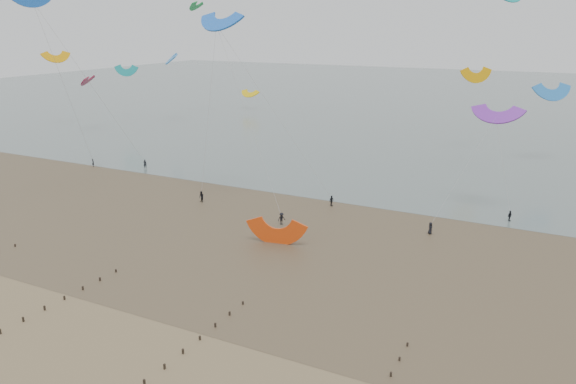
# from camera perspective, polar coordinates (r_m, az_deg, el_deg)

# --- Properties ---
(ground) EXTENTS (500.00, 500.00, 0.00)m
(ground) POSITION_cam_1_polar(r_m,az_deg,el_deg) (55.62, -14.97, -15.32)
(ground) COLOR brown
(ground) RESTS_ON ground
(sea_and_shore) EXTENTS (500.00, 665.00, 0.03)m
(sea_and_shore) POSITION_cam_1_polar(r_m,az_deg,el_deg) (83.15, -1.34, -3.65)
(sea_and_shore) COLOR #475654
(sea_and_shore) RESTS_ON ground
(kitesurfer_lead) EXTENTS (0.72, 0.68, 1.65)m
(kitesurfer_lead) POSITION_cam_1_polar(r_m,az_deg,el_deg) (125.26, -19.19, 2.83)
(kitesurfer_lead) COLOR black
(kitesurfer_lead) RESTS_ON ground
(kitesurfers) EXTENTS (107.47, 21.78, 1.88)m
(kitesurfers) POSITION_cam_1_polar(r_m,az_deg,el_deg) (87.35, 13.94, -2.51)
(kitesurfers) COLOR black
(kitesurfers) RESTS_ON ground
(grounded_kite) EXTENTS (8.10, 6.80, 3.98)m
(grounded_kite) POSITION_cam_1_polar(r_m,az_deg,el_deg) (77.46, -1.18, -5.23)
(grounded_kite) COLOR #E8440E
(grounded_kite) RESTS_ON ground
(kites_airborne) EXTENTS (235.56, 114.46, 39.48)m
(kites_airborne) POSITION_cam_1_polar(r_m,az_deg,el_deg) (134.02, 4.95, 13.55)
(kites_airborne) COLOR #FE4586
(kites_airborne) RESTS_ON ground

